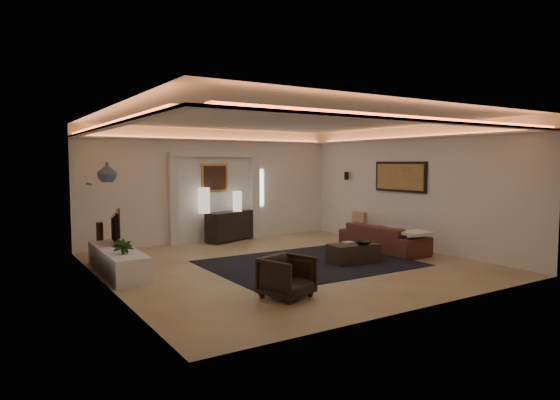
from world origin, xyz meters
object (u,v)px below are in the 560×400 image
console (230,225)px  coffee_table (353,253)px  armchair (287,277)px  sofa (383,238)px

console → coffee_table: size_ratio=1.48×
armchair → sofa: bearing=8.6°
sofa → armchair: armchair is taller
sofa → armchair: (-3.95, -2.00, 0.00)m
console → armchair: console is taller
sofa → console: bearing=32.5°
sofa → armchair: bearing=114.7°
console → sofa: 4.00m
console → sofa: (2.27, -3.29, -0.09)m
console → sofa: size_ratio=0.69×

